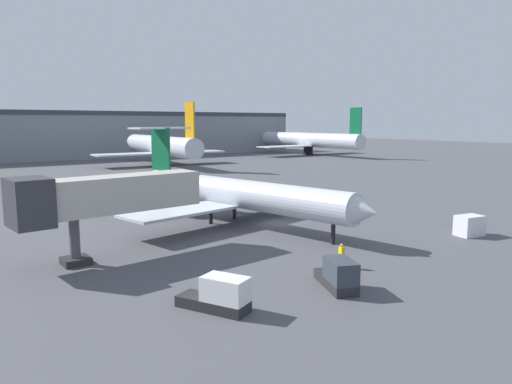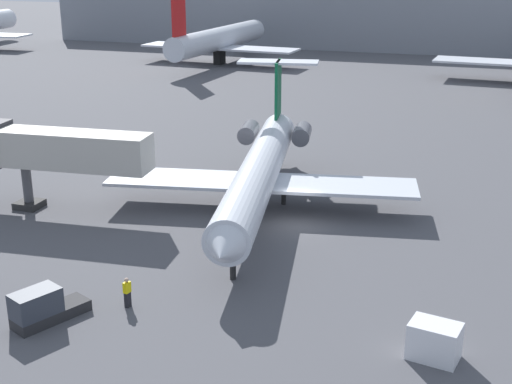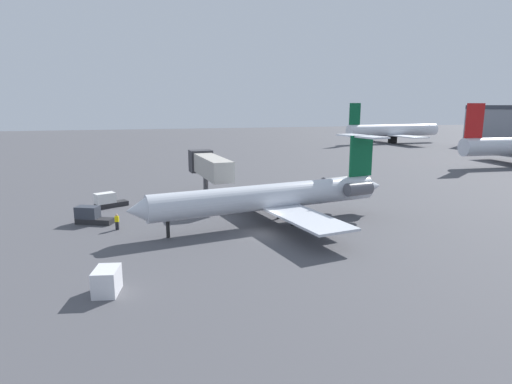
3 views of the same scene
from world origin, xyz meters
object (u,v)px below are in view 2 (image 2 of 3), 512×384
ground_crew_marshaller (127,292)px  parked_airliner_west_mid (219,39)px  regional_jet (261,168)px  jet_bridge (46,150)px  baggage_tug_trailing (43,308)px  cargo_container_uld (434,341)px

ground_crew_marshaller → parked_airliner_west_mid: (-26.62, 82.65, 3.31)m
regional_jet → ground_crew_marshaller: bearing=-96.9°
jet_bridge → parked_airliner_west_mid: bearing=101.3°
baggage_tug_trailing → cargo_container_uld: size_ratio=1.65×
baggage_tug_trailing → cargo_container_uld: (19.18, 2.82, 0.05)m
baggage_tug_trailing → jet_bridge: bearing=122.4°
regional_jet → parked_airliner_west_mid: bearing=113.5°
jet_bridge → ground_crew_marshaller: (12.51, -11.71, -3.72)m
baggage_tug_trailing → parked_airliner_west_mid: size_ratio=0.13×
regional_jet → parked_airliner_west_mid: (-28.67, 65.88, 1.06)m
jet_bridge → ground_crew_marshaller: bearing=-43.1°
parked_airliner_west_mid → ground_crew_marshaller: bearing=-72.1°
regional_jet → baggage_tug_trailing: (-5.31, -19.63, -2.27)m
jet_bridge → cargo_container_uld: bearing=-22.5°
regional_jet → ground_crew_marshaller: size_ratio=17.98×
regional_jet → cargo_container_uld: regional_jet is taller
ground_crew_marshaller → cargo_container_uld: (15.91, -0.04, 0.03)m
jet_bridge → baggage_tug_trailing: size_ratio=3.27×
regional_jet → baggage_tug_trailing: 20.47m
baggage_tug_trailing → cargo_container_uld: 19.39m
ground_crew_marshaller → parked_airliner_west_mid: parked_airliner_west_mid is taller
jet_bridge → cargo_container_uld: size_ratio=5.41×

